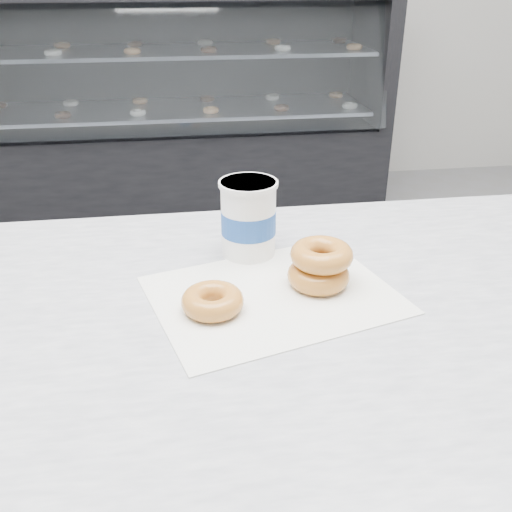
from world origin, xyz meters
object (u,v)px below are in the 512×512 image
(donut_single, at_px, (213,301))
(display_case, at_px, (176,124))
(donut_stack, at_px, (320,265))
(coffee_cup, at_px, (248,218))

(donut_single, bearing_deg, display_case, 90.53)
(display_case, relative_size, donut_single, 27.54)
(donut_stack, xyz_separation_m, coffee_cup, (-0.09, 0.12, 0.03))
(display_case, bearing_deg, donut_single, -89.47)
(display_case, xyz_separation_m, coffee_cup, (0.10, -2.53, 0.47))
(display_case, relative_size, coffee_cup, 18.96)
(coffee_cup, bearing_deg, donut_single, -134.50)
(donut_stack, height_order, coffee_cup, coffee_cup)
(donut_single, relative_size, coffee_cup, 0.69)
(donut_stack, bearing_deg, coffee_cup, 127.02)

